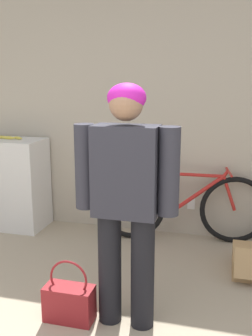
{
  "coord_description": "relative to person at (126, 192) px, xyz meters",
  "views": [
    {
      "loc": [
        0.91,
        -1.28,
        1.67
      ],
      "look_at": [
        0.28,
        1.09,
        1.11
      ],
      "focal_mm": 42.0,
      "sensor_mm": 36.0,
      "label": 1
    }
  ],
  "objects": [
    {
      "name": "bicycle",
      "position": [
        0.2,
        1.53,
        -0.58
      ],
      "size": [
        1.75,
        0.46,
        0.78
      ],
      "rotation": [
        0.0,
        0.0,
        0.15
      ],
      "color": "black",
      "rests_on": "ground_plane"
    },
    {
      "name": "handbag",
      "position": [
        -0.39,
        -0.08,
        -0.81
      ],
      "size": [
        0.35,
        0.17,
        0.45
      ],
      "color": "maroon",
      "rests_on": "ground_plane"
    },
    {
      "name": "person",
      "position": [
        0.0,
        0.0,
        0.0
      ],
      "size": [
        0.69,
        0.24,
        1.64
      ],
      "rotation": [
        0.0,
        0.0,
        -0.01
      ],
      "color": "black",
      "rests_on": "ground_plane"
    },
    {
      "name": "side_shelf",
      "position": [
        -1.82,
        1.45,
        -0.44
      ],
      "size": [
        0.94,
        0.47,
        1.01
      ],
      "color": "white",
      "rests_on": "ground_plane"
    },
    {
      "name": "wall_back",
      "position": [
        -0.28,
        1.74,
        0.35
      ],
      "size": [
        8.0,
        0.07,
        2.6
      ],
      "color": "#B7AD99",
      "rests_on": "ground_plane"
    },
    {
      "name": "banana",
      "position": [
        -1.74,
        1.47,
        0.08
      ],
      "size": [
        0.36,
        0.09,
        0.04
      ],
      "color": "#EAD64C",
      "rests_on": "side_shelf"
    }
  ]
}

